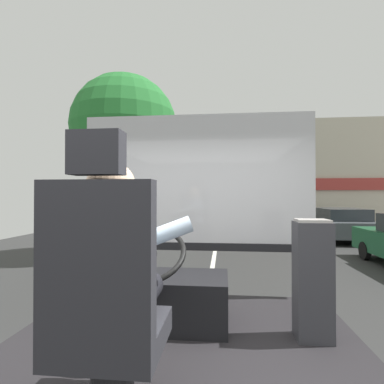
{
  "coord_description": "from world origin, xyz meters",
  "views": [
    {
      "loc": [
        0.29,
        -1.69,
        1.82
      ],
      "look_at": [
        -0.02,
        1.36,
        1.86
      ],
      "focal_mm": 28.53,
      "sensor_mm": 36.0,
      "label": 1
    }
  ],
  "objects_px": {
    "driver_seat": "(106,307)",
    "parked_car_charcoal": "(339,223)",
    "fare_box": "(313,279)",
    "bus_driver": "(115,262)",
    "steering_console": "(161,297)",
    "parked_car_red": "(304,214)",
    "parked_car_black": "(289,211)"
  },
  "relations": [
    {
      "from": "driver_seat",
      "to": "parked_car_charcoal",
      "type": "height_order",
      "value": "driver_seat"
    },
    {
      "from": "fare_box",
      "to": "bus_driver",
      "type": "bearing_deg",
      "value": -141.51
    },
    {
      "from": "driver_seat",
      "to": "parked_car_charcoal",
      "type": "distance_m",
      "value": 13.14
    },
    {
      "from": "steering_console",
      "to": "parked_car_charcoal",
      "type": "bearing_deg",
      "value": 63.83
    },
    {
      "from": "steering_console",
      "to": "fare_box",
      "type": "xyz_separation_m",
      "value": [
        1.17,
        -0.13,
        0.22
      ]
    },
    {
      "from": "driver_seat",
      "to": "fare_box",
      "type": "bearing_deg",
      "value": 41.69
    },
    {
      "from": "bus_driver",
      "to": "fare_box",
      "type": "xyz_separation_m",
      "value": [
        1.17,
        0.93,
        -0.3
      ]
    },
    {
      "from": "parked_car_red",
      "to": "bus_driver",
      "type": "bearing_deg",
      "value": -106.98
    },
    {
      "from": "bus_driver",
      "to": "steering_console",
      "type": "bearing_deg",
      "value": 90.0
    },
    {
      "from": "bus_driver",
      "to": "parked_car_charcoal",
      "type": "bearing_deg",
      "value": 65.88
    },
    {
      "from": "driver_seat",
      "to": "parked_car_red",
      "type": "distance_m",
      "value": 17.88
    },
    {
      "from": "parked_car_red",
      "to": "driver_seat",
      "type": "bearing_deg",
      "value": -106.87
    },
    {
      "from": "steering_console",
      "to": "parked_car_red",
      "type": "xyz_separation_m",
      "value": [
        5.19,
        15.93,
        -0.23
      ]
    },
    {
      "from": "fare_box",
      "to": "steering_console",
      "type": "bearing_deg",
      "value": 173.87
    },
    {
      "from": "bus_driver",
      "to": "parked_car_red",
      "type": "height_order",
      "value": "bus_driver"
    },
    {
      "from": "bus_driver",
      "to": "parked_car_black",
      "type": "xyz_separation_m",
      "value": [
        5.37,
        22.08,
        -0.84
      ]
    },
    {
      "from": "parked_car_black",
      "to": "parked_car_charcoal",
      "type": "bearing_deg",
      "value": -90.27
    },
    {
      "from": "parked_car_black",
      "to": "fare_box",
      "type": "bearing_deg",
      "value": -101.23
    },
    {
      "from": "driver_seat",
      "to": "parked_car_black",
      "type": "xyz_separation_m",
      "value": [
        5.37,
        22.19,
        -0.67
      ]
    },
    {
      "from": "bus_driver",
      "to": "steering_console",
      "type": "distance_m",
      "value": 1.18
    },
    {
      "from": "bus_driver",
      "to": "parked_car_red",
      "type": "xyz_separation_m",
      "value": [
        5.19,
        16.99,
        -0.75
      ]
    },
    {
      "from": "driver_seat",
      "to": "parked_car_charcoal",
      "type": "relative_size",
      "value": 0.33
    },
    {
      "from": "parked_car_charcoal",
      "to": "steering_console",
      "type": "bearing_deg",
      "value": -116.17
    },
    {
      "from": "bus_driver",
      "to": "parked_car_red",
      "type": "bearing_deg",
      "value": 73.02
    },
    {
      "from": "driver_seat",
      "to": "fare_box",
      "type": "xyz_separation_m",
      "value": [
        1.17,
        1.04,
        -0.12
      ]
    },
    {
      "from": "fare_box",
      "to": "driver_seat",
      "type": "bearing_deg",
      "value": -138.31
    },
    {
      "from": "parked_car_charcoal",
      "to": "bus_driver",
      "type": "bearing_deg",
      "value": -114.12
    },
    {
      "from": "steering_console",
      "to": "parked_car_black",
      "type": "distance_m",
      "value": 21.69
    },
    {
      "from": "driver_seat",
      "to": "parked_car_black",
      "type": "distance_m",
      "value": 22.84
    },
    {
      "from": "driver_seat",
      "to": "bus_driver",
      "type": "relative_size",
      "value": 1.75
    },
    {
      "from": "fare_box",
      "to": "parked_car_red",
      "type": "bearing_deg",
      "value": 75.96
    },
    {
      "from": "driver_seat",
      "to": "parked_car_black",
      "type": "height_order",
      "value": "driver_seat"
    }
  ]
}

